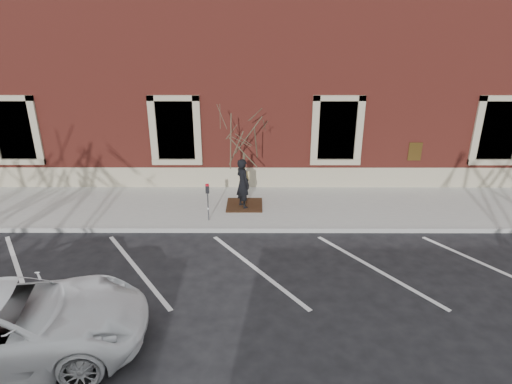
{
  "coord_description": "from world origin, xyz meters",
  "views": [
    {
      "loc": [
        0.03,
        -12.07,
        6.16
      ],
      "look_at": [
        0.0,
        0.6,
        1.1
      ],
      "focal_mm": 30.0,
      "sensor_mm": 36.0,
      "label": 1
    }
  ],
  "objects_px": {
    "parking_meter": "(208,195)",
    "white_truck": "(6,325)",
    "sapling": "(244,138)",
    "man": "(243,184)"
  },
  "relations": [
    {
      "from": "white_truck",
      "to": "parking_meter",
      "type": "bearing_deg",
      "value": -39.95
    },
    {
      "from": "parking_meter",
      "to": "white_truck",
      "type": "height_order",
      "value": "white_truck"
    },
    {
      "from": "man",
      "to": "white_truck",
      "type": "relative_size",
      "value": 0.33
    },
    {
      "from": "sapling",
      "to": "man",
      "type": "bearing_deg",
      "value": -108.13
    },
    {
      "from": "white_truck",
      "to": "man",
      "type": "bearing_deg",
      "value": -42.97
    },
    {
      "from": "man",
      "to": "sapling",
      "type": "height_order",
      "value": "sapling"
    },
    {
      "from": "sapling",
      "to": "white_truck",
      "type": "relative_size",
      "value": 0.65
    },
    {
      "from": "man",
      "to": "sapling",
      "type": "bearing_deg",
      "value": -51.47
    },
    {
      "from": "parking_meter",
      "to": "white_truck",
      "type": "relative_size",
      "value": 0.23
    },
    {
      "from": "man",
      "to": "sapling",
      "type": "relative_size",
      "value": 0.5
    }
  ]
}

